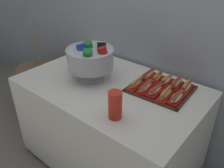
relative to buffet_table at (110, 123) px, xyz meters
name	(u,v)px	position (x,y,z in m)	size (l,w,h in m)	color
ground_plane	(110,159)	(0.00, 0.00, -0.40)	(10.00, 10.00, 0.00)	gray
buffet_table	(110,123)	(0.00, 0.00, 0.00)	(1.34, 0.85, 0.76)	white
floor_vase	(40,89)	(-1.09, 0.08, -0.14)	(0.57, 0.57, 1.06)	brown
serving_tray	(160,89)	(0.32, 0.17, 0.36)	(0.42, 0.38, 0.01)	#472B19
hot_dog_0	(136,84)	(0.17, 0.08, 0.40)	(0.07, 0.18, 0.06)	red
hot_dog_1	(146,87)	(0.25, 0.09, 0.39)	(0.08, 0.18, 0.06)	#B21414
hot_dog_2	(155,90)	(0.32, 0.09, 0.40)	(0.07, 0.16, 0.06)	red
hot_dog_3	(166,94)	(0.40, 0.09, 0.40)	(0.08, 0.19, 0.06)	red
hot_dog_4	(176,98)	(0.47, 0.10, 0.39)	(0.07, 0.16, 0.06)	#B21414
hot_dog_5	(148,75)	(0.16, 0.25, 0.39)	(0.07, 0.18, 0.06)	red
hot_dog_6	(157,78)	(0.24, 0.25, 0.39)	(0.07, 0.16, 0.06)	red
hot_dog_7	(166,81)	(0.31, 0.25, 0.39)	(0.07, 0.16, 0.06)	red
hot_dog_8	(176,84)	(0.39, 0.26, 0.40)	(0.08, 0.17, 0.06)	red
hot_dog_9	(186,87)	(0.46, 0.26, 0.40)	(0.07, 0.18, 0.06)	red
punch_bowl	(91,58)	(-0.17, -0.02, 0.53)	(0.35, 0.35, 0.29)	silver
cup_stack	(115,105)	(0.27, -0.27, 0.45)	(0.08, 0.08, 0.17)	red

